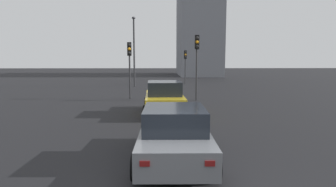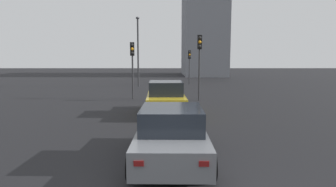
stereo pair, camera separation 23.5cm
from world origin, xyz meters
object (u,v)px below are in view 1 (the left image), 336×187
object	(u,v)px
traffic_light_far_left	(185,60)
street_lamp_kerbside	(134,46)
car_yellow_lead	(164,98)
traffic_light_near_left	(129,58)
car_grey_second	(174,135)
traffic_light_near_right	(197,54)

from	to	relation	value
traffic_light_far_left	street_lamp_kerbside	world-z (taller)	street_lamp_kerbside
car_yellow_lead	traffic_light_near_left	bearing A→B (deg)	21.76
car_yellow_lead	car_grey_second	size ratio (longest dim) A/B	1.00
car_yellow_lead	traffic_light_near_left	distance (m)	6.06
traffic_light_far_left	car_grey_second	bearing A→B (deg)	-9.12
car_yellow_lead	traffic_light_near_right	world-z (taller)	traffic_light_near_right
car_grey_second	traffic_light_far_left	size ratio (longest dim) A/B	1.15
car_grey_second	traffic_light_near_left	distance (m)	12.27
car_yellow_lead	traffic_light_far_left	size ratio (longest dim) A/B	1.15
car_grey_second	traffic_light_far_left	world-z (taller)	traffic_light_far_left
traffic_light_near_left	traffic_light_far_left	size ratio (longest dim) A/B	1.05
traffic_light_near_left	traffic_light_near_right	xyz separation A→B (m)	(-0.82, -4.44, 0.28)
traffic_light_near_right	street_lamp_kerbside	world-z (taller)	street_lamp_kerbside
traffic_light_near_left	traffic_light_near_right	bearing A→B (deg)	75.95
car_grey_second	traffic_light_far_left	xyz separation A→B (m)	(23.27, -2.27, 1.92)
traffic_light_far_left	street_lamp_kerbside	bearing A→B (deg)	-67.12
car_grey_second	street_lamp_kerbside	bearing A→B (deg)	9.15
traffic_light_near_right	car_grey_second	bearing A→B (deg)	-8.48
traffic_light_near_left	traffic_light_far_left	bearing A→B (deg)	153.89
car_grey_second	traffic_light_near_right	size ratio (longest dim) A/B	0.98
car_grey_second	traffic_light_near_left	size ratio (longest dim) A/B	1.09
street_lamp_kerbside	traffic_light_far_left	bearing A→B (deg)	-63.57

